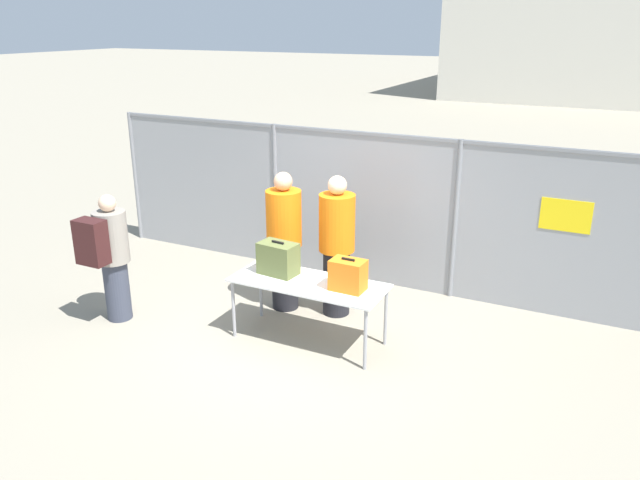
{
  "coord_description": "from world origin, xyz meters",
  "views": [
    {
      "loc": [
        3.26,
        -5.87,
        3.6
      ],
      "look_at": [
        0.06,
        0.57,
        1.05
      ],
      "focal_mm": 35.0,
      "sensor_mm": 36.0,
      "label": 1
    }
  ],
  "objects_px": {
    "traveler_hooded": "(109,254)",
    "utility_trailer": "(503,230)",
    "suitcase_olive": "(278,259)",
    "security_worker_near": "(337,244)",
    "security_worker_far": "(284,240)",
    "inspection_table": "(308,287)",
    "suitcase_orange": "(348,275)"
  },
  "relations": [
    {
      "from": "traveler_hooded",
      "to": "security_worker_far",
      "type": "height_order",
      "value": "security_worker_far"
    },
    {
      "from": "inspection_table",
      "to": "security_worker_near",
      "type": "xyz_separation_m",
      "value": [
        -0.02,
        0.82,
        0.25
      ]
    },
    {
      "from": "traveler_hooded",
      "to": "inspection_table",
      "type": "bearing_deg",
      "value": 8.25
    },
    {
      "from": "inspection_table",
      "to": "suitcase_olive",
      "type": "relative_size",
      "value": 3.8
    },
    {
      "from": "suitcase_orange",
      "to": "traveler_hooded",
      "type": "distance_m",
      "value": 2.99
    },
    {
      "from": "utility_trailer",
      "to": "traveler_hooded",
      "type": "bearing_deg",
      "value": -130.56
    },
    {
      "from": "traveler_hooded",
      "to": "utility_trailer",
      "type": "bearing_deg",
      "value": 43.64
    },
    {
      "from": "suitcase_olive",
      "to": "utility_trailer",
      "type": "distance_m",
      "value": 4.37
    },
    {
      "from": "traveler_hooded",
      "to": "utility_trailer",
      "type": "relative_size",
      "value": 0.37
    },
    {
      "from": "utility_trailer",
      "to": "suitcase_orange",
      "type": "bearing_deg",
      "value": -103.94
    },
    {
      "from": "suitcase_orange",
      "to": "security_worker_near",
      "type": "height_order",
      "value": "security_worker_near"
    },
    {
      "from": "suitcase_orange",
      "to": "security_worker_far",
      "type": "xyz_separation_m",
      "value": [
        -1.19,
        0.67,
        0.02
      ]
    },
    {
      "from": "traveler_hooded",
      "to": "security_worker_near",
      "type": "height_order",
      "value": "security_worker_near"
    },
    {
      "from": "suitcase_olive",
      "to": "traveler_hooded",
      "type": "xyz_separation_m",
      "value": [
        -2.0,
        -0.67,
        -0.05
      ]
    },
    {
      "from": "security_worker_far",
      "to": "utility_trailer",
      "type": "relative_size",
      "value": 0.42
    },
    {
      "from": "security_worker_far",
      "to": "utility_trailer",
      "type": "xyz_separation_m",
      "value": [
        2.17,
        3.28,
        -0.54
      ]
    },
    {
      "from": "security_worker_near",
      "to": "security_worker_far",
      "type": "distance_m",
      "value": 0.69
    },
    {
      "from": "suitcase_orange",
      "to": "security_worker_near",
      "type": "bearing_deg",
      "value": 122.34
    },
    {
      "from": "suitcase_olive",
      "to": "security_worker_near",
      "type": "xyz_separation_m",
      "value": [
        0.41,
        0.76,
        -0.0
      ]
    },
    {
      "from": "inspection_table",
      "to": "suitcase_orange",
      "type": "distance_m",
      "value": 0.55
    },
    {
      "from": "suitcase_olive",
      "to": "security_worker_near",
      "type": "bearing_deg",
      "value": 61.59
    },
    {
      "from": "security_worker_far",
      "to": "traveler_hooded",
      "type": "bearing_deg",
      "value": 32.66
    },
    {
      "from": "traveler_hooded",
      "to": "security_worker_near",
      "type": "relative_size",
      "value": 0.89
    },
    {
      "from": "security_worker_far",
      "to": "inspection_table",
      "type": "bearing_deg",
      "value": 132.08
    },
    {
      "from": "inspection_table",
      "to": "security_worker_far",
      "type": "relative_size",
      "value": 0.99
    },
    {
      "from": "security_worker_near",
      "to": "utility_trailer",
      "type": "height_order",
      "value": "security_worker_near"
    },
    {
      "from": "suitcase_olive",
      "to": "suitcase_orange",
      "type": "distance_m",
      "value": 0.93
    },
    {
      "from": "suitcase_olive",
      "to": "security_worker_far",
      "type": "height_order",
      "value": "security_worker_far"
    },
    {
      "from": "suitcase_orange",
      "to": "utility_trailer",
      "type": "distance_m",
      "value": 4.11
    },
    {
      "from": "suitcase_orange",
      "to": "security_worker_far",
      "type": "relative_size",
      "value": 0.21
    },
    {
      "from": "utility_trailer",
      "to": "security_worker_near",
      "type": "bearing_deg",
      "value": -115.51
    },
    {
      "from": "traveler_hooded",
      "to": "security_worker_far",
      "type": "relative_size",
      "value": 0.89
    }
  ]
}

